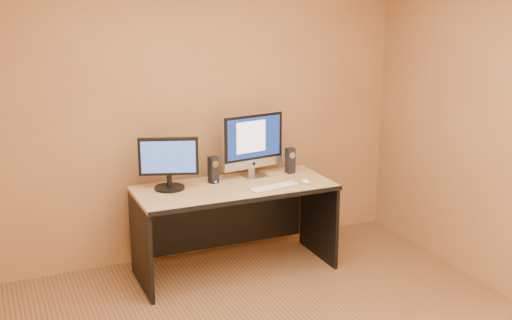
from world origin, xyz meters
name	(u,v)px	position (x,y,z in m)	size (l,w,h in m)	color
walls	(290,170)	(0.00, 0.00, 1.30)	(4.00, 4.00, 2.60)	olive
desk	(235,229)	(0.24, 1.48, 0.37)	(1.62, 0.71, 0.75)	tan
imac	(254,145)	(0.50, 1.66, 1.03)	(0.58, 0.21, 0.56)	#B8B9BD
second_monitor	(169,164)	(-0.26, 1.62, 0.96)	(0.49, 0.24, 0.42)	black
speaker_left	(213,170)	(0.12, 1.64, 0.86)	(0.07, 0.07, 0.22)	black
speaker_right	(290,161)	(0.83, 1.64, 0.86)	(0.07, 0.07, 0.22)	black
keyboard	(274,187)	(0.52, 1.30, 0.76)	(0.43, 0.12, 0.02)	silver
mouse	(306,181)	(0.81, 1.31, 0.77)	(0.06, 0.10, 0.04)	white
cable_a	(256,171)	(0.57, 1.79, 0.75)	(0.01, 0.01, 0.22)	black
cable_b	(249,172)	(0.51, 1.79, 0.75)	(0.01, 0.01, 0.18)	black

